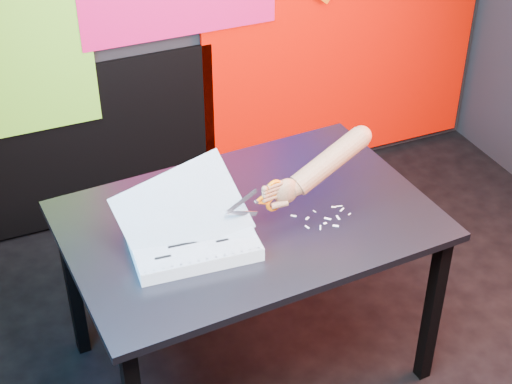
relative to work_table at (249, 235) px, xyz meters
name	(u,v)px	position (x,y,z in m)	size (l,w,h in m)	color
room	(401,76)	(0.42, -0.25, 0.68)	(3.01, 3.01, 2.71)	black
backdrop	(242,23)	(0.48, 1.21, 0.29)	(2.88, 0.05, 2.08)	red
work_table	(249,235)	(0.00, 0.00, 0.00)	(1.37, 0.95, 0.75)	black
printout_stack	(192,239)	(-0.24, -0.07, 0.11)	(0.47, 0.34, 0.32)	silver
scissors	(270,197)	(0.04, -0.10, 0.22)	(0.22, 0.04, 0.13)	silver
hand_forearm	(322,166)	(0.26, -0.06, 0.27)	(0.44, 0.13, 0.21)	#AF6D48
paper_clippings	(326,217)	(0.26, -0.11, 0.08)	(0.21, 0.13, 0.00)	silver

